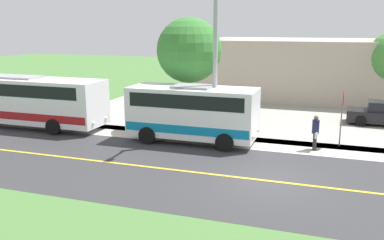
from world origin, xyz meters
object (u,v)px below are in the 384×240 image
object	(u,v)px
shuttle_bus_front	(193,111)
pedestrian_with_bags	(315,131)
commercial_building	(314,68)
street_light_pole	(215,49)
tree_curbside	(189,51)
stop_sign	(342,108)
transit_bus_rear	(15,98)

from	to	relation	value
shuttle_bus_front	pedestrian_with_bags	size ratio (longest dim) A/B	3.87
pedestrian_with_bags	commercial_building	xyz separation A→B (m)	(-16.42, -1.01, 1.48)
street_light_pole	commercial_building	size ratio (longest dim) A/B	0.49
pedestrian_with_bags	commercial_building	world-z (taller)	commercial_building
shuttle_bus_front	commercial_building	xyz separation A→B (m)	(-16.85, 5.19, 0.78)
pedestrian_with_bags	tree_curbside	xyz separation A→B (m)	(-2.42, -7.38, 3.63)
stop_sign	street_light_pole	world-z (taller)	street_light_pole
pedestrian_with_bags	stop_sign	xyz separation A→B (m)	(-1.12, 1.18, 1.02)
stop_sign	street_light_pole	xyz separation A→B (m)	(1.21, -6.31, 2.88)
shuttle_bus_front	transit_bus_rear	size ratio (longest dim) A/B	0.58
pedestrian_with_bags	street_light_pole	distance (m)	6.45
street_light_pole	commercial_building	distance (m)	17.19
pedestrian_with_bags	street_light_pole	size ratio (longest dim) A/B	0.20
tree_curbside	street_light_pole	bearing A→B (deg)	41.81
transit_bus_rear	street_light_pole	bearing A→B (deg)	91.54
transit_bus_rear	tree_curbside	xyz separation A→B (m)	(-2.85, 10.20, 2.89)
street_light_pole	pedestrian_with_bags	bearing A→B (deg)	91.06
transit_bus_rear	street_light_pole	world-z (taller)	street_light_pole
shuttle_bus_front	transit_bus_rear	world-z (taller)	transit_bus_rear
street_light_pole	transit_bus_rear	bearing A→B (deg)	-88.46
stop_sign	tree_curbside	xyz separation A→B (m)	(-1.30, -8.56, 2.61)
tree_curbside	transit_bus_rear	bearing A→B (deg)	-74.41
transit_bus_rear	pedestrian_with_bags	world-z (taller)	transit_bus_rear
transit_bus_rear	commercial_building	xyz separation A→B (m)	(-16.85, 16.58, 0.74)
shuttle_bus_front	transit_bus_rear	distance (m)	11.39
commercial_building	transit_bus_rear	bearing A→B (deg)	-44.54
tree_curbside	shuttle_bus_front	bearing A→B (deg)	22.59
commercial_building	stop_sign	bearing A→B (deg)	8.13
transit_bus_rear	pedestrian_with_bags	size ratio (longest dim) A/B	6.68
tree_curbside	pedestrian_with_bags	bearing A→B (deg)	71.87
stop_sign	street_light_pole	distance (m)	7.04
stop_sign	commercial_building	distance (m)	15.46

